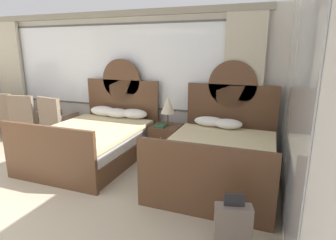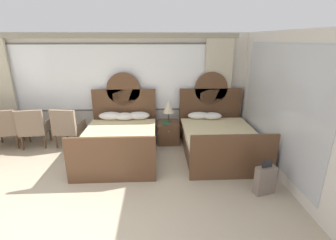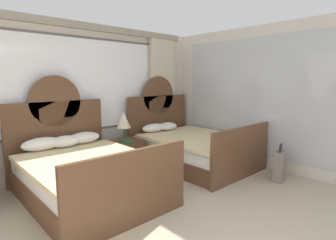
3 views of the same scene
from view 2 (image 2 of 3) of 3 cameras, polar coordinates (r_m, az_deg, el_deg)
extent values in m
cube|color=beige|center=(6.57, -13.10, 7.53)|extent=(6.98, 0.07, 2.70)
cube|color=#5B5954|center=(6.49, -13.32, 9.55)|extent=(5.20, 0.02, 1.73)
cube|color=white|center=(6.48, -13.33, 9.54)|extent=(5.12, 0.02, 1.65)
cube|color=#C1B79E|center=(7.47, -34.70, 5.60)|extent=(0.69, 0.08, 2.60)
cube|color=#C1B79E|center=(6.54, 11.49, 7.13)|extent=(0.69, 0.08, 2.60)
cube|color=gray|center=(6.33, -14.19, 18.63)|extent=(6.42, 0.10, 0.12)
cube|color=beige|center=(4.86, 26.28, 2.28)|extent=(0.07, 4.47, 2.70)
cube|color=#B2B7BC|center=(5.09, 24.30, 3.24)|extent=(0.01, 3.13, 2.27)
cube|color=brown|center=(5.68, -11.10, -6.82)|extent=(1.55, 2.11, 0.30)
cube|color=white|center=(5.58, -11.27, -4.36)|extent=(1.49, 2.01, 0.23)
cube|color=beige|center=(5.45, -11.48, -3.28)|extent=(1.59, 1.91, 0.06)
cube|color=brown|center=(6.50, -10.08, 1.38)|extent=(1.63, 0.06, 1.33)
cylinder|color=brown|center=(6.34, -10.41, 7.12)|extent=(0.85, 0.06, 0.85)
cube|color=brown|center=(4.59, -13.21, -9.16)|extent=(1.63, 0.06, 0.91)
ellipsoid|color=white|center=(6.33, -13.27, 0.96)|extent=(0.60, 0.27, 0.20)
ellipsoid|color=white|center=(6.25, -10.16, 0.85)|extent=(0.50, 0.30, 0.19)
ellipsoid|color=white|center=(6.26, -6.91, 1.06)|extent=(0.57, 0.31, 0.19)
cube|color=brown|center=(5.79, 11.70, -6.36)|extent=(1.55, 2.11, 0.30)
cube|color=white|center=(5.69, 11.87, -3.94)|extent=(1.49, 2.01, 0.23)
cube|color=beige|center=(5.56, 12.17, -2.86)|extent=(1.59, 1.91, 0.06)
cube|color=brown|center=(6.60, 9.75, 1.65)|extent=(1.63, 0.06, 1.33)
cylinder|color=brown|center=(6.44, 10.07, 7.31)|extent=(0.85, 0.06, 0.85)
cube|color=brown|center=(4.73, 15.10, -8.49)|extent=(1.63, 0.06, 0.91)
ellipsoid|color=white|center=(6.30, 7.22, 1.08)|extent=(0.56, 0.30, 0.17)
ellipsoid|color=white|center=(6.33, 10.29, 0.97)|extent=(0.50, 0.33, 0.17)
cube|color=brown|center=(6.24, 0.06, -2.86)|extent=(0.53, 0.53, 0.55)
sphere|color=tan|center=(5.93, 0.19, -2.74)|extent=(0.02, 0.02, 0.02)
cylinder|color=brown|center=(6.20, 0.12, -0.18)|extent=(0.14, 0.14, 0.02)
cylinder|color=brown|center=(6.16, 0.12, 0.81)|extent=(0.03, 0.03, 0.21)
cone|color=beige|center=(6.09, 0.12, 3.15)|extent=(0.27, 0.27, 0.32)
cube|color=#285133|center=(6.03, -0.52, -0.66)|extent=(0.18, 0.26, 0.03)
cube|color=#84705B|center=(6.53, -21.99, -2.08)|extent=(0.68, 0.68, 0.10)
cube|color=#84705B|center=(6.22, -23.41, -0.20)|extent=(0.60, 0.17, 0.53)
cube|color=#84705B|center=(6.36, -19.99, -1.11)|extent=(0.14, 0.54, 0.16)
cube|color=#84705B|center=(6.61, -24.19, -0.91)|extent=(0.14, 0.54, 0.16)
cylinder|color=brown|center=(6.70, -18.91, -3.27)|extent=(0.04, 0.04, 0.35)
cylinder|color=brown|center=(6.92, -22.66, -3.02)|extent=(0.04, 0.04, 0.35)
cylinder|color=brown|center=(6.29, -20.76, -4.92)|extent=(0.04, 0.04, 0.35)
cylinder|color=brown|center=(6.52, -24.69, -4.59)|extent=(0.04, 0.04, 0.35)
cube|color=#84705B|center=(6.85, -28.66, -2.09)|extent=(0.68, 0.68, 0.10)
cube|color=#84705B|center=(6.53, -29.72, -0.29)|extent=(0.60, 0.17, 0.53)
cube|color=#84705B|center=(6.73, -26.66, -0.94)|extent=(0.14, 0.54, 0.16)
cube|color=#84705B|center=(6.90, -30.95, -1.18)|extent=(0.14, 0.54, 0.16)
cylinder|color=brown|center=(7.08, -25.91, -3.01)|extent=(0.04, 0.04, 0.35)
cylinder|color=brown|center=(7.23, -29.71, -3.19)|extent=(0.04, 0.04, 0.35)
cylinder|color=brown|center=(6.63, -26.92, -4.56)|extent=(0.04, 0.04, 0.35)
cylinder|color=brown|center=(6.79, -30.96, -4.71)|extent=(0.04, 0.04, 0.35)
cube|color=#84705B|center=(7.18, -33.53, -2.07)|extent=(0.72, 0.72, 0.10)
cube|color=#84705B|center=(6.86, -34.60, -0.35)|extent=(0.60, 0.21, 0.53)
cube|color=#84705B|center=(7.06, -31.66, -0.92)|extent=(0.18, 0.54, 0.16)
cylinder|color=brown|center=(7.40, -30.86, -2.92)|extent=(0.04, 0.04, 0.35)
cylinder|color=brown|center=(7.55, -34.48, -3.19)|extent=(0.04, 0.04, 0.35)
cylinder|color=brown|center=(6.95, -31.84, -4.37)|extent=(0.04, 0.04, 0.35)
cube|color=#75665B|center=(4.59, 21.78, -13.00)|extent=(0.38, 0.24, 0.50)
cube|color=#232326|center=(4.44, 22.27, -9.52)|extent=(0.19, 0.07, 0.13)
cylinder|color=black|center=(4.63, 20.03, -15.80)|extent=(0.05, 0.03, 0.05)
cylinder|color=black|center=(4.79, 22.81, -14.93)|extent=(0.05, 0.03, 0.05)
camera|label=1|loc=(2.43, 55.81, -4.59)|focal=29.59mm
camera|label=3|loc=(3.09, -57.31, -6.53)|focal=28.92mm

